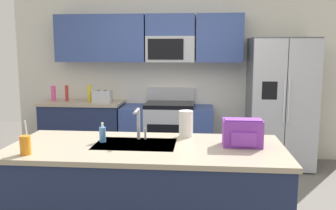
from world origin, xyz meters
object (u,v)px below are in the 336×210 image
Objects in this scene: soap_dispenser at (103,134)px; bottle_yellow at (89,93)px; bottle_pink at (53,93)px; backpack at (242,132)px; refrigerator at (280,103)px; toaster at (102,96)px; paper_towel_roll at (186,124)px; sink_faucet at (139,121)px; range_oven at (167,132)px; pepper_mill at (67,93)px; drink_cup_orange at (25,145)px.

bottle_yellow is at bearing 109.74° from soap_dispenser.
bottle_pink is 0.72× the size of backpack.
refrigerator is 2.61m from toaster.
paper_towel_roll is (1.55, -2.10, -0.01)m from bottle_yellow.
sink_faucet reaches higher than paper_towel_roll.
sink_faucet is (0.94, -2.22, 0.08)m from toaster.
toaster is 0.21m from bottle_yellow.
range_oven is 0.74× the size of refrigerator.
bottle_yellow is 1.50× the size of soap_dispenser.
pepper_mill is 1.03× the size of paper_towel_roll.
sink_faucet is 0.44m from paper_towel_roll.
pepper_mill reaches higher than soap_dispenser.
toaster is at bearing 179.57° from refrigerator.
range_oven is 5.34× the size of bottle_yellow.
bottle_yellow is 2.81m from drink_cup_orange.
sink_faucet is 1.17× the size of paper_towel_roll.
pepper_mill is at bearing 132.16° from paper_towel_roll.
toaster is 2.41m from sink_faucet.
pepper_mill reaches higher than paper_towel_roll.
sink_faucet is 0.33m from soap_dispenser.
refrigerator reaches higher than bottle_pink.
paper_towel_roll is at bearing -45.26° from bottle_pink.
soap_dispenser is 1.19m from backpack.
bottle_pink is 2.82m from soap_dispenser.
range_oven is 4.25× the size of backpack.
paper_towel_roll reaches higher than toaster.
backpack reaches higher than bottle_pink.
bottle_yellow reaches higher than pepper_mill.
sink_faucet is 0.88× the size of backpack.
bottle_pink is 0.95× the size of paper_towel_roll.
backpack is (0.48, -0.28, -0.00)m from paper_towel_roll.
refrigerator is at bearing 52.77° from sink_faucet.
backpack is at bearing -52.07° from toaster.
toaster is at bearing 105.42° from soap_dispenser.
range_oven is 1.65m from pepper_mill.
refrigerator is at bearing 58.22° from paper_towel_roll.
toaster is 0.80m from bottle_pink.
paper_towel_roll is 0.56m from backpack.
backpack is (1.83, -2.34, 0.03)m from toaster.
sink_faucet reaches higher than backpack.
pepper_mill is at bearing 134.96° from backpack.
bottle_pink is 3.59m from backpack.
paper_towel_roll is at bearing -47.84° from pepper_mill.
bottle_pink is 3.01m from drink_cup_orange.
refrigerator is at bearing 48.05° from drink_cup_orange.
sink_faucet reaches higher than bottle_yellow.
toaster is 1.06× the size of drink_cup_orange.
pepper_mill is (-3.18, 0.07, 0.10)m from refrigerator.
refrigerator is 5.78× the size of backpack.
pepper_mill reaches higher than range_oven.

